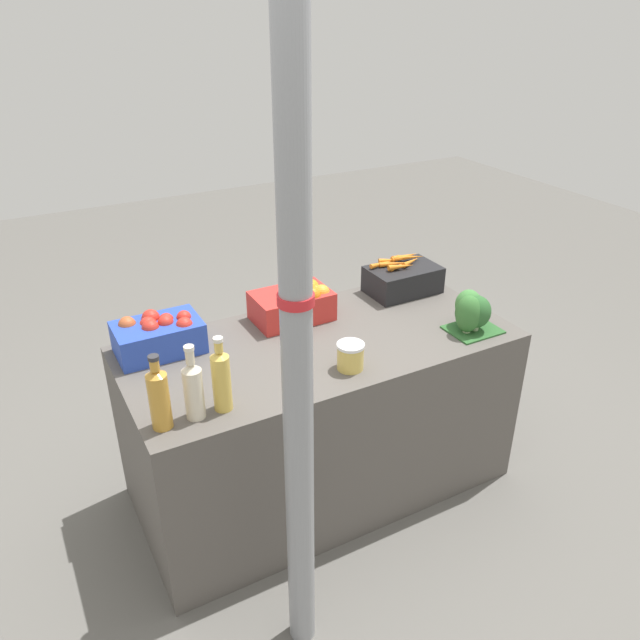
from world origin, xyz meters
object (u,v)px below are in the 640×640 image
Objects in this scene: support_pole at (297,338)px; pickle_jar at (351,356)px; orange_crate at (295,303)px; broccoli_pile at (471,311)px; juice_bottle_golden at (221,379)px; apple_crate at (158,334)px; juice_bottle_cloudy at (193,388)px; carrot_crate at (403,278)px; juice_bottle_amber at (159,397)px.

support_pole reaches higher than pickle_jar.
broccoli_pile is at bearing -36.50° from orange_crate.
broccoli_pile is at bearing 1.90° from juice_bottle_golden.
apple_crate is 1.00× the size of orange_crate.
juice_bottle_cloudy is (-0.63, -0.50, 0.04)m from orange_crate.
support_pole is 7.16× the size of carrot_crate.
carrot_crate is 1.56× the size of broccoli_pile.
juice_bottle_golden is at bearing 0.00° from juice_bottle_cloudy.
carrot_crate reaches higher than pickle_jar.
juice_bottle_amber is at bearing 180.00° from juice_bottle_golden.
orange_crate is at bearing 43.00° from juice_bottle_golden.
juice_bottle_cloudy is 0.64m from pickle_jar.
broccoli_pile is 0.77× the size of juice_bottle_golden.
broccoli_pile is at bearing 2.21° from pickle_jar.
juice_bottle_amber is at bearing 127.21° from support_pole.
orange_crate is (0.44, 0.90, -0.38)m from support_pole.
juice_bottle_cloudy is (-1.25, -0.04, 0.03)m from broccoli_pile.
orange_crate is at bearing 90.27° from pickle_jar.
juice_bottle_golden is at bearing -155.84° from carrot_crate.
apple_crate is 0.50m from juice_bottle_cloudy.
pickle_jar is at bearing 1.30° from juice_bottle_cloudy.
broccoli_pile reaches higher than orange_crate.
broccoli_pile is (0.03, -0.46, 0.02)m from carrot_crate.
broccoli_pile is at bearing -20.61° from apple_crate.
juice_bottle_golden reaches higher than apple_crate.
pickle_jar is (0.75, 0.01, -0.06)m from juice_bottle_amber.
juice_bottle_amber is 0.97× the size of juice_bottle_golden.
support_pole is at bearing -52.79° from juice_bottle_amber.
juice_bottle_amber reaches higher than carrot_crate.
pickle_jar is at bearing 43.74° from support_pole.
juice_bottle_amber is (-1.37, -0.04, 0.03)m from broccoli_pile.
orange_crate is 0.77m from broccoli_pile.
apple_crate is at bearing 101.00° from support_pole.
juice_bottle_amber reaches higher than pickle_jar.
orange_crate is 1.24× the size of juice_bottle_amber.
apple_crate is 0.79m from pickle_jar.
support_pole is at bearing -64.74° from juice_bottle_cloudy.
apple_crate is 1.00× the size of carrot_crate.
juice_bottle_amber is at bearing -159.42° from carrot_crate.
carrot_crate is at bearing 41.50° from support_pole.
juice_bottle_amber is 0.75m from pickle_jar.
carrot_crate is 1.20× the size of juice_bottle_golden.
support_pole is 0.57m from juice_bottle_cloudy.
orange_crate is at bearing 143.50° from broccoli_pile.
carrot_crate is (1.03, 0.91, -0.39)m from support_pole.
carrot_crate is (1.21, 0.00, -0.01)m from apple_crate.
broccoli_pile is 0.62m from pickle_jar.
support_pole reaches higher than carrot_crate.
broccoli_pile reaches higher than pickle_jar.
support_pole is 8.61× the size of juice_bottle_golden.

